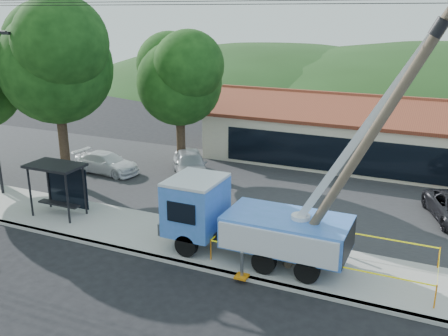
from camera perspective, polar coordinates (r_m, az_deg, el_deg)
ground at (r=18.81m, az=-5.49°, el=-14.33°), size 120.00×120.00×0.00m
curb at (r=20.36m, az=-2.51°, el=-11.35°), size 60.00×0.25×0.15m
sidewalk at (r=21.87m, az=-0.23°, el=-9.17°), size 60.00×4.00×0.15m
parking_lot at (r=28.76m, az=6.45°, el=-2.63°), size 60.00×12.00×0.10m
strip_mall at (r=34.92m, az=16.96°, el=3.48°), size 22.50×8.53×4.67m
tree_west_near at (r=29.76m, az=-18.75°, el=12.04°), size 7.56×6.72×10.80m
tree_lot at (r=30.97m, az=-5.15°, el=10.61°), size 6.30×5.60×8.94m
hill_west at (r=73.22m, az=5.87°, el=9.67°), size 78.40×56.00×28.00m
utility_truck at (r=20.42m, az=3.04°, el=-5.73°), size 10.84×4.11×10.63m
leaning_pole at (r=17.89m, az=16.54°, el=3.71°), size 5.47×1.96×10.53m
bus_shelter at (r=25.87m, az=-18.37°, el=-0.98°), size 2.75×1.72×2.63m
caution_tape at (r=20.60m, az=11.28°, el=-9.01°), size 8.58×3.15×0.91m
car_silver at (r=30.97m, az=-3.84°, el=-1.16°), size 4.29×5.07×1.64m
car_white at (r=32.52m, az=-13.17°, el=-0.68°), size 4.57×2.13×1.29m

